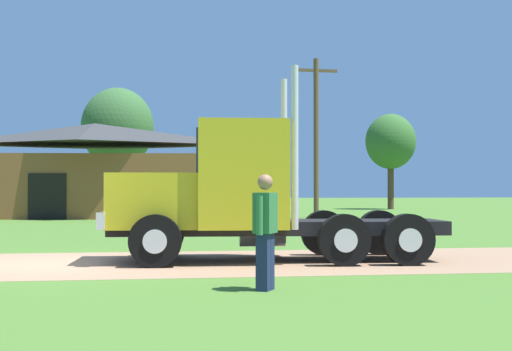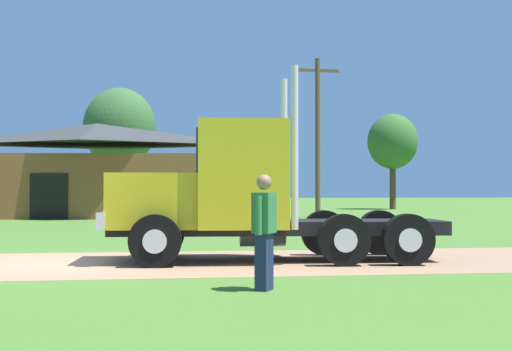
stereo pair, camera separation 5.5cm
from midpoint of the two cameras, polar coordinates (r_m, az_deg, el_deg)
ground_plane at (r=15.48m, az=-14.94°, el=-6.47°), size 200.00×200.00×0.00m
dirt_track at (r=15.48m, az=-14.94°, el=-6.46°), size 120.00×5.37×0.01m
truck_foreground_white at (r=15.64m, az=-1.83°, el=-1.57°), size 7.09×3.11×3.89m
visitor_standing_near at (r=11.16m, az=0.55°, el=-3.98°), size 0.41×0.52×1.70m
shed_building at (r=40.10m, az=-12.04°, el=0.27°), size 12.50×7.77×4.85m
utility_pole_near at (r=38.30m, az=4.49°, el=3.18°), size 2.20×0.28×8.02m
tree_right at (r=52.07m, az=-10.38°, el=3.55°), size 4.85×4.85×8.27m
tree_far_right at (r=55.06m, az=10.03°, el=2.49°), size 3.58×3.58×6.80m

